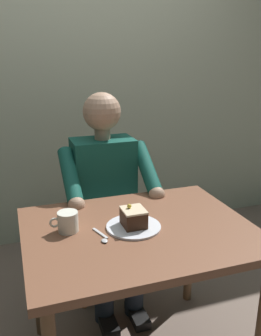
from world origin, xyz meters
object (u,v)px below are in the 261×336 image
at_px(chair, 101,211).
at_px(seated_person, 107,197).
at_px(coffee_cup, 68,221).
at_px(dessert_spoon, 102,237).
at_px(dining_table, 139,245).
at_px(cake_slice, 134,217).

bearing_deg(chair, seated_person, 90.00).
xyz_separation_m(coffee_cup, dessert_spoon, (-0.13, 0.11, -0.04)).
bearing_deg(dessert_spoon, dining_table, -167.89).
distance_m(cake_slice, coffee_cup, 0.29).
relative_size(dining_table, coffee_cup, 8.14).
relative_size(seated_person, coffee_cup, 10.12).
relative_size(cake_slice, coffee_cup, 0.89).
bearing_deg(seated_person, dining_table, 90.00).
bearing_deg(chair, dining_table, 90.00).
height_order(seated_person, cake_slice, seated_person).
bearing_deg(coffee_cup, cake_slice, 167.49).
xyz_separation_m(chair, coffee_cup, (0.30, 0.64, 0.28)).
xyz_separation_m(chair, seated_person, (0.00, 0.17, 0.16)).
bearing_deg(coffee_cup, chair, -115.28).
height_order(dining_table, cake_slice, cake_slice).
xyz_separation_m(chair, cake_slice, (0.02, 0.71, 0.28)).
xyz_separation_m(seated_person, coffee_cup, (0.30, 0.47, 0.11)).
relative_size(chair, coffee_cup, 7.25).
xyz_separation_m(seated_person, dessert_spoon, (0.18, 0.59, 0.07)).
bearing_deg(seated_person, dessert_spoon, 73.04).
bearing_deg(chair, coffee_cup, 64.72).
distance_m(coffee_cup, dessert_spoon, 0.17).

